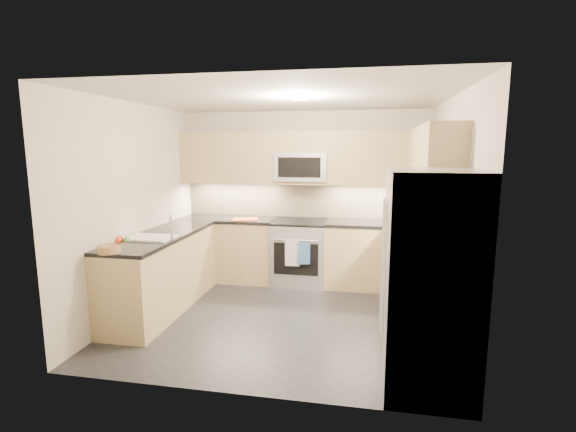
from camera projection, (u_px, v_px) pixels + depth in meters
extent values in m
cube|color=#27272C|center=(283.00, 317.00, 4.91)|extent=(3.60, 3.20, 0.00)
cube|color=beige|center=(282.00, 98.00, 4.51)|extent=(3.60, 3.20, 0.02)
cube|color=beige|center=(303.00, 196.00, 6.26)|extent=(3.60, 0.02, 2.50)
cube|color=beige|center=(241.00, 244.00, 3.16)|extent=(3.60, 0.02, 2.50)
cube|color=beige|center=(136.00, 208.00, 5.03)|extent=(0.02, 3.20, 2.50)
cube|color=beige|center=(450.00, 217.00, 4.38)|extent=(0.02, 3.20, 2.50)
cube|color=tan|center=(229.00, 250.00, 6.30)|extent=(1.42, 0.60, 0.90)
cube|color=tan|center=(376.00, 256.00, 5.90)|extent=(1.42, 0.60, 0.90)
cube|color=tan|center=(415.00, 284.00, 4.71)|extent=(0.60, 1.70, 0.90)
cube|color=tan|center=(163.00, 273.00, 5.11)|extent=(0.60, 2.00, 0.90)
cube|color=black|center=(228.00, 219.00, 6.22)|extent=(1.42, 0.63, 0.04)
cube|color=black|center=(377.00, 224.00, 5.82)|extent=(1.42, 0.63, 0.04)
cube|color=black|center=(417.00, 243.00, 4.63)|extent=(0.63, 1.70, 0.04)
cube|color=black|center=(161.00, 236.00, 5.03)|extent=(0.63, 2.00, 0.04)
cube|color=tan|center=(302.00, 158.00, 6.00)|extent=(3.60, 0.35, 0.75)
cube|color=tan|center=(432.00, 161.00, 4.59)|extent=(0.35, 1.95, 0.75)
cube|color=tan|center=(303.00, 200.00, 6.26)|extent=(3.60, 0.01, 0.51)
cube|color=tan|center=(442.00, 215.00, 4.83)|extent=(0.01, 2.30, 0.51)
cube|color=#9B9EA2|center=(300.00, 253.00, 6.07)|extent=(0.76, 0.65, 0.91)
cube|color=black|center=(300.00, 222.00, 6.00)|extent=(0.76, 0.65, 0.03)
cube|color=black|center=(296.00, 259.00, 5.75)|extent=(0.62, 0.02, 0.45)
cylinder|color=#B2B5BA|center=(296.00, 240.00, 5.69)|extent=(0.60, 0.02, 0.02)
cube|color=#ABAEB3|center=(301.00, 167.00, 5.99)|extent=(0.76, 0.40, 0.40)
cube|color=black|center=(299.00, 167.00, 5.80)|extent=(0.60, 0.01, 0.28)
cube|color=#A4A5AC|center=(429.00, 281.00, 3.39)|extent=(0.70, 0.90, 1.80)
cylinder|color=#B2B5BA|center=(384.00, 279.00, 3.27)|extent=(0.02, 0.02, 1.20)
cylinder|color=#B2B5BA|center=(382.00, 266.00, 3.62)|extent=(0.02, 0.02, 1.20)
cube|color=white|center=(151.00, 243.00, 4.80)|extent=(0.52, 0.38, 0.16)
cylinder|color=silver|center=(171.00, 227.00, 4.72)|extent=(0.03, 0.03, 0.28)
cylinder|color=green|center=(420.00, 218.00, 5.68)|extent=(0.36, 0.36, 0.17)
cube|color=#E94215|center=(245.00, 219.00, 6.05)|extent=(0.41, 0.34, 0.01)
cylinder|color=#A47C4C|center=(109.00, 249.00, 4.12)|extent=(0.22, 0.22, 0.08)
sphere|color=#9E1812|center=(119.00, 239.00, 4.21)|extent=(0.08, 0.08, 0.08)
sphere|color=#54A044|center=(127.00, 240.00, 4.19)|extent=(0.06, 0.06, 0.06)
cube|color=silver|center=(292.00, 253.00, 5.71)|extent=(0.20, 0.02, 0.37)
cube|color=#2E5780|center=(304.00, 253.00, 5.68)|extent=(0.16, 0.05, 0.31)
sphere|color=red|center=(118.00, 240.00, 4.17)|extent=(0.07, 0.07, 0.07)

